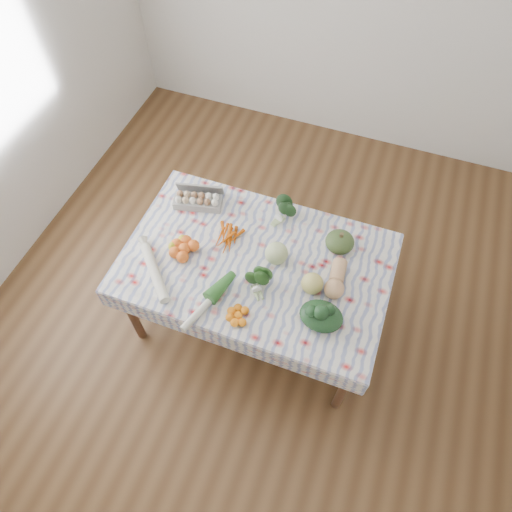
% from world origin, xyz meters
% --- Properties ---
extents(ground, '(4.50, 4.50, 0.00)m').
position_xyz_m(ground, '(0.00, 0.00, 0.00)').
color(ground, '#50331B').
rests_on(ground, ground).
extents(dining_table, '(1.60, 1.00, 0.75)m').
position_xyz_m(dining_table, '(0.00, 0.00, 0.68)').
color(dining_table, brown).
rests_on(dining_table, ground).
extents(tablecloth, '(1.66, 1.06, 0.01)m').
position_xyz_m(tablecloth, '(0.00, 0.00, 0.76)').
color(tablecloth, white).
rests_on(tablecloth, dining_table).
extents(egg_carton, '(0.34, 0.20, 0.09)m').
position_xyz_m(egg_carton, '(-0.52, 0.29, 0.80)').
color(egg_carton, '#999995').
rests_on(egg_carton, tablecloth).
extents(carrot_bunch, '(0.21, 0.19, 0.04)m').
position_xyz_m(carrot_bunch, '(-0.22, 0.12, 0.78)').
color(carrot_bunch, '#CF5307').
rests_on(carrot_bunch, tablecloth).
extents(kale_bunch, '(0.19, 0.18, 0.14)m').
position_xyz_m(kale_bunch, '(0.05, 0.39, 0.83)').
color(kale_bunch, '#173315').
rests_on(kale_bunch, tablecloth).
extents(kabocha_squash, '(0.22, 0.22, 0.12)m').
position_xyz_m(kabocha_squash, '(0.46, 0.28, 0.82)').
color(kabocha_squash, '#3D5426').
rests_on(kabocha_squash, tablecloth).
extents(cabbage, '(0.16, 0.16, 0.14)m').
position_xyz_m(cabbage, '(0.11, 0.05, 0.83)').
color(cabbage, '#BED08B').
rests_on(cabbage, tablecloth).
extents(butternut_squash, '(0.14, 0.27, 0.12)m').
position_xyz_m(butternut_squash, '(0.51, 0.01, 0.82)').
color(butternut_squash, tan).
rests_on(butternut_squash, tablecloth).
extents(orange_cluster, '(0.30, 0.30, 0.08)m').
position_xyz_m(orange_cluster, '(-0.44, -0.09, 0.80)').
color(orange_cluster, orange).
rests_on(orange_cluster, tablecloth).
extents(broccoli, '(0.21, 0.21, 0.11)m').
position_xyz_m(broccoli, '(0.05, -0.17, 0.82)').
color(broccoli, '#214A19').
rests_on(broccoli, tablecloth).
extents(mandarin_cluster, '(0.19, 0.19, 0.05)m').
position_xyz_m(mandarin_cluster, '(0.04, -0.40, 0.79)').
color(mandarin_cluster, orange).
rests_on(mandarin_cluster, tablecloth).
extents(grapefruit, '(0.16, 0.16, 0.13)m').
position_xyz_m(grapefruit, '(0.38, -0.07, 0.83)').
color(grapefruit, '#D2C763').
rests_on(grapefruit, tablecloth).
extents(spinach_bag, '(0.30, 0.26, 0.11)m').
position_xyz_m(spinach_bag, '(0.49, -0.25, 0.82)').
color(spinach_bag, black).
rests_on(spinach_bag, tablecloth).
extents(daikon, '(0.35, 0.37, 0.06)m').
position_xyz_m(daikon, '(-0.54, -0.31, 0.79)').
color(daikon, silver).
rests_on(daikon, tablecloth).
extents(leek, '(0.18, 0.43, 0.05)m').
position_xyz_m(leek, '(-0.16, -0.38, 0.79)').
color(leek, silver).
rests_on(leek, tablecloth).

